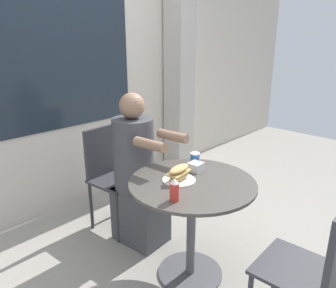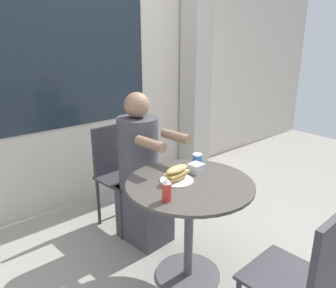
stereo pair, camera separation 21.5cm
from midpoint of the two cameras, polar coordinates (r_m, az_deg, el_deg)
The scene contains 11 objects.
ground_plane at distance 2.46m, azimuth 1.18°, elevation -21.68°, with size 8.00×8.00×0.00m, color gray.
storefront_wall at distance 3.16m, azimuth -20.53°, elevation 13.85°, with size 8.00×0.09×2.80m.
lattice_pillar at distance 3.86m, azimuth 0.38°, elevation 12.57°, with size 0.26×0.26×2.40m.
cafe_table at distance 2.17m, azimuth 1.27°, elevation -10.95°, with size 0.81×0.81×0.71m.
diner_chair at distance 2.82m, azimuth -12.29°, elevation -4.23°, with size 0.41×0.41×0.87m.
seated_diner at distance 2.57m, azimuth -7.76°, elevation -6.15°, with size 0.35×0.57×1.20m.
empty_chair_across at distance 1.81m, azimuth 21.36°, elevation -19.01°, with size 0.40×0.40×0.87m.
sandwich_on_plate at distance 2.08m, azimuth -1.04°, elevation -5.36°, with size 0.21×0.21×0.10m.
drink_cup at distance 2.34m, azimuth 2.11°, elevation -2.58°, with size 0.07×0.07×0.09m.
napkin_box at distance 2.23m, azimuth 2.11°, elevation -4.05°, with size 0.10×0.10×0.06m.
condiment_bottle at distance 1.82m, azimuth -2.28°, elevation -8.07°, with size 0.05×0.05×0.14m.
Camera 1 is at (-1.47, -1.20, 1.58)m, focal length 35.00 mm.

